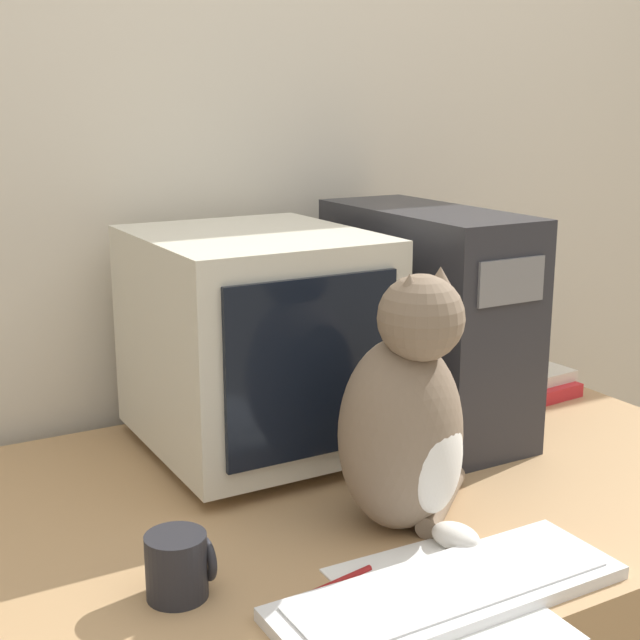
{
  "coord_description": "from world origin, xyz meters",
  "views": [
    {
      "loc": [
        -0.79,
        -0.71,
        1.38
      ],
      "look_at": [
        -0.1,
        0.5,
        1.03
      ],
      "focal_mm": 50.0,
      "sensor_mm": 36.0,
      "label": 1
    }
  ],
  "objects_px": {
    "crt_monitor": "(255,340)",
    "keyboard": "(449,592)",
    "cat": "(407,420)",
    "mug": "(179,565)",
    "computer_tower": "(424,319)",
    "pen": "(331,585)",
    "book_stack": "(527,379)"
  },
  "relations": [
    {
      "from": "keyboard",
      "to": "mug",
      "type": "bearing_deg",
      "value": 149.12
    },
    {
      "from": "pen",
      "to": "keyboard",
      "type": "bearing_deg",
      "value": -39.33
    },
    {
      "from": "mug",
      "to": "book_stack",
      "type": "bearing_deg",
      "value": 23.16
    },
    {
      "from": "crt_monitor",
      "to": "book_stack",
      "type": "height_order",
      "value": "crt_monitor"
    },
    {
      "from": "book_stack",
      "to": "mug",
      "type": "height_order",
      "value": "mug"
    },
    {
      "from": "book_stack",
      "to": "pen",
      "type": "bearing_deg",
      "value": -147.85
    },
    {
      "from": "crt_monitor",
      "to": "book_stack",
      "type": "bearing_deg",
      "value": 1.36
    },
    {
      "from": "crt_monitor",
      "to": "book_stack",
      "type": "relative_size",
      "value": 2.09
    },
    {
      "from": "crt_monitor",
      "to": "cat",
      "type": "xyz_separation_m",
      "value": [
        0.06,
        -0.39,
        -0.04
      ]
    },
    {
      "from": "cat",
      "to": "crt_monitor",
      "type": "bearing_deg",
      "value": 81.56
    },
    {
      "from": "crt_monitor",
      "to": "keyboard",
      "type": "relative_size",
      "value": 0.91
    },
    {
      "from": "book_stack",
      "to": "computer_tower",
      "type": "bearing_deg",
      "value": -170.19
    },
    {
      "from": "computer_tower",
      "to": "mug",
      "type": "xyz_separation_m",
      "value": [
        -0.65,
        -0.36,
        -0.17
      ]
    },
    {
      "from": "keyboard",
      "to": "pen",
      "type": "xyz_separation_m",
      "value": [
        -0.12,
        0.1,
        -0.01
      ]
    },
    {
      "from": "crt_monitor",
      "to": "cat",
      "type": "height_order",
      "value": "crt_monitor"
    },
    {
      "from": "pen",
      "to": "mug",
      "type": "relative_size",
      "value": 1.59
    },
    {
      "from": "computer_tower",
      "to": "mug",
      "type": "bearing_deg",
      "value": -150.86
    },
    {
      "from": "cat",
      "to": "pen",
      "type": "height_order",
      "value": "cat"
    },
    {
      "from": "pen",
      "to": "mug",
      "type": "xyz_separation_m",
      "value": [
        -0.18,
        0.08,
        0.04
      ]
    },
    {
      "from": "crt_monitor",
      "to": "keyboard",
      "type": "xyz_separation_m",
      "value": [
        -0.0,
        -0.58,
        -0.2
      ]
    },
    {
      "from": "computer_tower",
      "to": "keyboard",
      "type": "height_order",
      "value": "computer_tower"
    },
    {
      "from": "pen",
      "to": "cat",
      "type": "bearing_deg",
      "value": 27.46
    },
    {
      "from": "crt_monitor",
      "to": "keyboard",
      "type": "bearing_deg",
      "value": -90.26
    },
    {
      "from": "crt_monitor",
      "to": "computer_tower",
      "type": "distance_m",
      "value": 0.35
    },
    {
      "from": "cat",
      "to": "pen",
      "type": "bearing_deg",
      "value": -170.04
    },
    {
      "from": "cat",
      "to": "mug",
      "type": "bearing_deg",
      "value": 164.63
    },
    {
      "from": "book_stack",
      "to": "mug",
      "type": "bearing_deg",
      "value": -156.84
    },
    {
      "from": "computer_tower",
      "to": "pen",
      "type": "distance_m",
      "value": 0.68
    },
    {
      "from": "keyboard",
      "to": "computer_tower",
      "type": "bearing_deg",
      "value": 57.33
    },
    {
      "from": "cat",
      "to": "mug",
      "type": "xyz_separation_m",
      "value": [
        -0.37,
        -0.01,
        -0.13
      ]
    },
    {
      "from": "computer_tower",
      "to": "pen",
      "type": "bearing_deg",
      "value": -136.46
    },
    {
      "from": "book_stack",
      "to": "keyboard",
      "type": "bearing_deg",
      "value": -138.52
    }
  ]
}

